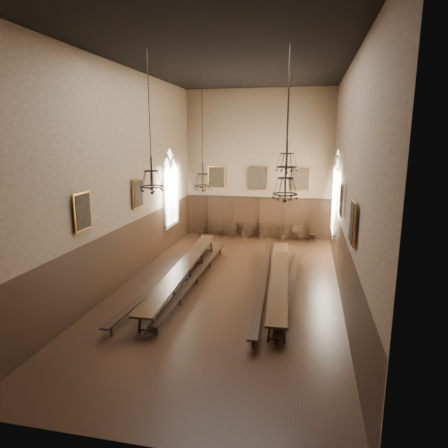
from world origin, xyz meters
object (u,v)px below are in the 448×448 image
(chandelier_front_right, at_px, (285,184))
(chair_1, at_px, (218,232))
(chair_5, at_px, (281,235))
(bench_left_outer, at_px, (171,277))
(bench_left_inner, at_px, (197,277))
(table_left, at_px, (185,273))
(chair_0, at_px, (201,231))
(chair_7, at_px, (312,236))
(chair_3, at_px, (246,233))
(chair_6, at_px, (296,235))
(bench_right_inner, at_px, (263,281))
(chandelier_back_left, at_px, (203,179))
(chandelier_back_right, at_px, (287,161))
(table_right, at_px, (279,281))
(chair_2, at_px, (232,233))
(chandelier_front_left, at_px, (152,178))
(bench_right_outer, at_px, (292,284))
(chair_4, at_px, (263,234))

(chandelier_front_right, bearing_deg, chair_1, 113.93)
(chandelier_front_right, bearing_deg, chair_5, 94.13)
(bench_left_outer, xyz_separation_m, bench_left_inner, (1.09, 0.20, -0.01))
(chair_5, bearing_deg, table_left, -97.56)
(chair_0, bearing_deg, chair_7, -0.03)
(bench_left_inner, xyz_separation_m, chair_7, (4.87, 8.49, -0.01))
(chair_3, height_order, chair_6, chair_3)
(bench_right_inner, height_order, chandelier_front_right, chandelier_front_right)
(bench_left_outer, distance_m, chandelier_back_left, 4.87)
(chair_5, xyz_separation_m, chandelier_back_right, (0.56, -6.30, 4.87))
(chair_5, distance_m, chandelier_front_right, 11.48)
(table_right, height_order, chair_5, chair_5)
(table_right, relative_size, chair_2, 10.39)
(chandelier_back_left, bearing_deg, bench_left_inner, -81.89)
(chair_0, height_order, chandelier_front_right, chandelier_front_right)
(chair_1, xyz_separation_m, chandelier_front_right, (4.71, -10.62, 4.35))
(table_right, height_order, bench_right_inner, table_right)
(bench_left_outer, distance_m, chair_2, 8.65)
(bench_left_outer, bearing_deg, chair_5, 64.77)
(bench_left_inner, distance_m, chandelier_front_left, 5.21)
(table_left, bearing_deg, table_right, -0.65)
(table_left, bearing_deg, bench_left_outer, -154.44)
(table_right, bearing_deg, table_left, 179.35)
(chair_3, relative_size, chair_5, 1.08)
(chair_6, bearing_deg, table_left, -128.41)
(bench_right_outer, distance_m, chair_2, 9.22)
(chandelier_back_left, bearing_deg, chair_5, 60.45)
(bench_right_inner, height_order, chandelier_back_right, chandelier_back_right)
(chair_3, distance_m, chandelier_back_left, 7.17)
(table_left, distance_m, chair_2, 8.34)
(table_right, distance_m, chair_2, 9.10)
(chair_4, bearing_deg, chair_3, -177.31)
(bench_left_outer, xyz_separation_m, chair_7, (5.96, 8.69, -0.02))
(bench_right_inner, xyz_separation_m, chandelier_back_right, (0.70, 2.01, 4.84))
(bench_left_inner, distance_m, chair_7, 9.79)
(chair_5, relative_size, chandelier_back_right, 0.21)
(chair_3, bearing_deg, chair_1, -173.65)
(chandelier_back_right, bearing_deg, chair_3, 113.43)
(bench_left_outer, bearing_deg, chair_1, 89.16)
(chair_3, xyz_separation_m, chandelier_back_right, (2.71, -6.26, 4.85))
(bench_left_outer, bearing_deg, chandelier_front_left, -83.90)
(table_right, distance_m, chair_0, 10.12)
(bench_right_outer, relative_size, chair_4, 10.28)
(chair_3, height_order, chandelier_back_left, chandelier_back_left)
(bench_right_inner, relative_size, chandelier_back_right, 2.50)
(chandelier_back_left, bearing_deg, chandelier_back_right, -5.86)
(chair_3, height_order, chandelier_front_right, chandelier_front_right)
(bench_right_inner, bearing_deg, chandelier_front_left, -144.42)
(chair_2, xyz_separation_m, chandelier_front_left, (-0.81, -10.88, 4.50))
(chair_0, distance_m, chandelier_back_left, 7.33)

